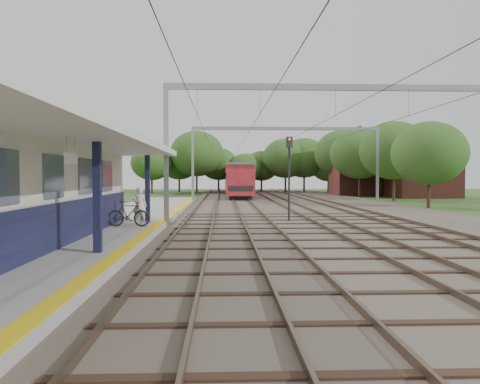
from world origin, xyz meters
name	(u,v)px	position (x,y,z in m)	size (l,w,h in m)	color
ground	(359,330)	(0.00, 0.00, 0.00)	(160.00, 160.00, 0.00)	#2D4C1E
ballast_bed	(300,207)	(4.00, 30.00, 0.05)	(18.00, 90.00, 0.10)	#473D33
platform	(109,228)	(-7.50, 14.00, 0.17)	(5.00, 52.00, 0.35)	gray
yellow_stripe	(158,224)	(-5.25, 14.00, 0.35)	(0.45, 52.00, 0.01)	yellow
station_building	(8,193)	(-8.88, 7.00, 2.04)	(3.41, 18.00, 3.40)	beige
canopy	(31,138)	(-7.77, 6.00, 3.64)	(6.40, 20.00, 3.44)	black
rail_tracks	(269,205)	(1.50, 30.00, 0.18)	(11.80, 88.00, 0.15)	brown
catenary_system	(303,134)	(3.39, 25.28, 5.51)	(17.22, 88.00, 7.00)	gray
tree_band	(267,158)	(3.84, 57.12, 4.92)	(31.72, 30.88, 8.82)	#382619
house_near	(423,172)	(21.00, 46.00, 2.99)	(7.00, 6.12, 7.89)	brown
house_far	(365,170)	(16.00, 52.00, 3.23)	(8.00, 6.12, 8.66)	brown
person	(140,206)	(-6.02, 13.53, 1.21)	(0.63, 0.41, 1.71)	white
bicycle	(129,214)	(-6.37, 12.84, 0.91)	(0.53, 1.87, 1.12)	black
train	(236,179)	(-0.50, 55.91, 2.11)	(2.87, 35.77, 3.78)	black
signal_post	(289,167)	(1.35, 17.79, 3.04)	(0.35, 0.30, 4.69)	black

